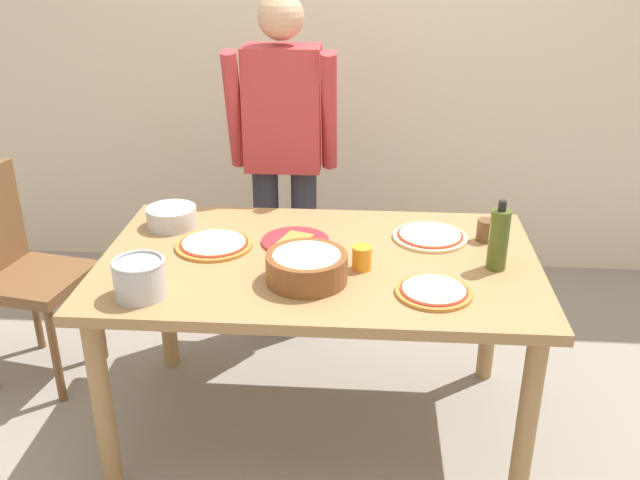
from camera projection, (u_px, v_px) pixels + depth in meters
name	position (u px, v px, depth m)	size (l,w,h in m)	color
ground	(319.00, 425.00, 2.91)	(8.00, 8.00, 0.00)	gray
wall_back	(341.00, 40.00, 3.83)	(5.60, 0.10, 2.60)	beige
dining_table	(319.00, 280.00, 2.63)	(1.60, 0.96, 0.76)	#A37A4C
person_cook	(284.00, 149.00, 3.23)	(0.49, 0.25, 1.62)	#2D2D38
chair_wooden_left	(18.00, 264.00, 3.05)	(0.47, 0.47, 0.95)	brown
pizza_raw_on_board	(430.00, 236.00, 2.75)	(0.29, 0.29, 0.02)	beige
pizza_cooked_on_tray	(214.00, 244.00, 2.69)	(0.29, 0.29, 0.02)	#C67A33
pizza_second_cooked	(434.00, 291.00, 2.34)	(0.26, 0.26, 0.02)	#C67A33
plate_with_slice	(295.00, 241.00, 2.72)	(0.26, 0.26, 0.02)	red
popcorn_bowl	(307.00, 265.00, 2.41)	(0.28, 0.28, 0.11)	brown
mixing_bowl_steel	(172.00, 217.00, 2.85)	(0.20, 0.20, 0.08)	#B7B7BC
olive_oil_bottle	(499.00, 239.00, 2.48)	(0.07, 0.07, 0.26)	#47561E
steel_pot	(139.00, 278.00, 2.31)	(0.17, 0.17, 0.13)	#B7B7BC
cup_orange	(362.00, 258.00, 2.50)	(0.07, 0.07, 0.09)	orange
cup_small_brown	(486.00, 230.00, 2.72)	(0.07, 0.07, 0.09)	brown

